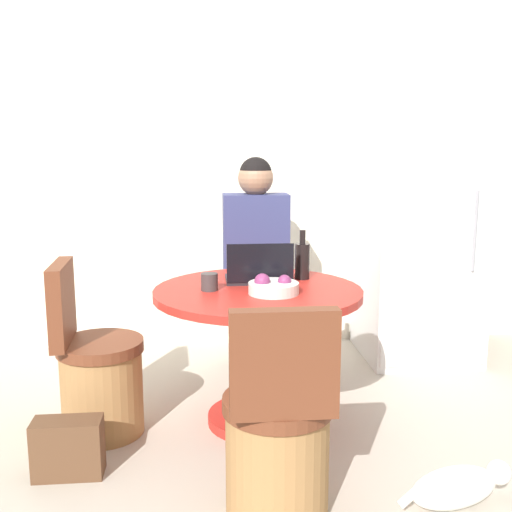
# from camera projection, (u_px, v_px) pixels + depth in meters

# --- Properties ---
(ground_plane) EXTENTS (12.00, 12.00, 0.00)m
(ground_plane) POSITION_uv_depth(u_px,v_px,m) (269.00, 444.00, 2.92)
(ground_plane) COLOR #B2A899
(wall_back) EXTENTS (7.00, 0.06, 2.60)m
(wall_back) POSITION_uv_depth(u_px,v_px,m) (244.00, 165.00, 4.23)
(wall_back) COLOR silver
(wall_back) RESTS_ON ground_plane
(refrigerator) EXTENTS (0.72, 0.73, 1.67)m
(refrigerator) POSITION_uv_depth(u_px,v_px,m) (419.00, 236.00, 4.03)
(refrigerator) COLOR white
(refrigerator) RESTS_ON ground_plane
(dining_table) EXTENTS (1.06, 1.06, 0.72)m
(dining_table) POSITION_uv_depth(u_px,v_px,m) (258.00, 332.00, 3.07)
(dining_table) COLOR #B2261E
(dining_table) RESTS_ON ground_plane
(chair_left_side) EXTENTS (0.43, 0.43, 0.88)m
(chair_left_side) POSITION_uv_depth(u_px,v_px,m) (97.00, 377.00, 2.99)
(chair_left_side) COLOR #9E7042
(chair_left_side) RESTS_ON ground_plane
(chair_near_camera) EXTENTS (0.43, 0.43, 0.88)m
(chair_near_camera) POSITION_uv_depth(u_px,v_px,m) (278.00, 445.00, 2.31)
(chair_near_camera) COLOR #9E7042
(chair_near_camera) RESTS_ON ground_plane
(person_seated) EXTENTS (0.40, 0.37, 1.37)m
(person_seated) POSITION_uv_depth(u_px,v_px,m) (255.00, 255.00, 3.76)
(person_seated) COLOR #2D2D38
(person_seated) RESTS_ON ground_plane
(laptop) EXTENTS (0.35, 0.23, 0.22)m
(laptop) POSITION_uv_depth(u_px,v_px,m) (259.00, 274.00, 3.16)
(laptop) COLOR #232328
(laptop) RESTS_ON dining_table
(fruit_bowl) EXTENTS (0.25, 0.25, 0.10)m
(fruit_bowl) POSITION_uv_depth(u_px,v_px,m) (273.00, 287.00, 2.92)
(fruit_bowl) COLOR beige
(fruit_bowl) RESTS_ON dining_table
(coffee_cup) EXTENTS (0.08, 0.08, 0.09)m
(coffee_cup) POSITION_uv_depth(u_px,v_px,m) (209.00, 282.00, 2.99)
(coffee_cup) COLOR #383333
(coffee_cup) RESTS_ON dining_table
(bottle) EXTENTS (0.08, 0.08, 0.27)m
(bottle) POSITION_uv_depth(u_px,v_px,m) (302.00, 260.00, 3.24)
(bottle) COLOR black
(bottle) RESTS_ON dining_table
(cat) EXTENTS (0.51, 0.22, 0.17)m
(cat) POSITION_uv_depth(u_px,v_px,m) (457.00, 486.00, 2.40)
(cat) COLOR white
(cat) RESTS_ON ground_plane
(handbag) EXTENTS (0.30, 0.14, 0.26)m
(handbag) POSITION_uv_depth(u_px,v_px,m) (68.00, 448.00, 2.62)
(handbag) COLOR brown
(handbag) RESTS_ON ground_plane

